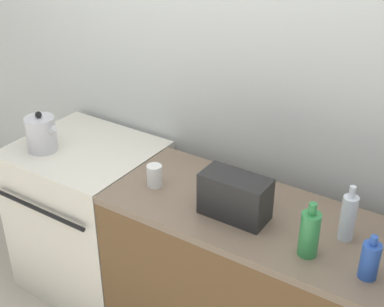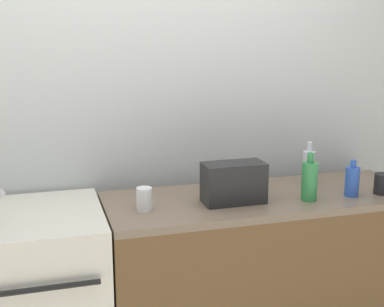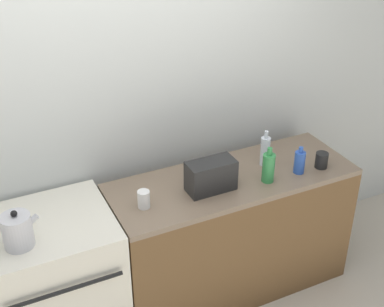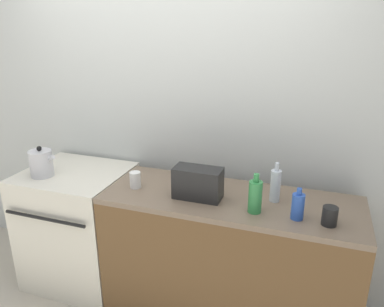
% 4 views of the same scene
% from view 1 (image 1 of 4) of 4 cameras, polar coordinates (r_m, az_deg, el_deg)
% --- Properties ---
extents(wall_back, '(8.00, 0.05, 2.60)m').
position_cam_1_polar(wall_back, '(2.74, 2.83, 7.58)').
color(wall_back, silver).
rests_on(wall_back, ground_plane).
extents(stove, '(0.75, 0.70, 0.92)m').
position_cam_1_polar(stove, '(3.20, -10.77, -6.45)').
color(stove, silver).
rests_on(stove, ground_plane).
extents(counter_block, '(1.63, 0.59, 0.92)m').
position_cam_1_polar(counter_block, '(2.65, 8.68, -15.32)').
color(counter_block, brown).
rests_on(counter_block, ground_plane).
extents(kettle, '(0.20, 0.16, 0.22)m').
position_cam_1_polar(kettle, '(2.96, -15.77, 2.04)').
color(kettle, silver).
rests_on(kettle, stove).
extents(toaster, '(0.30, 0.15, 0.20)m').
position_cam_1_polar(toaster, '(2.32, 4.60, -4.58)').
color(toaster, black).
rests_on(toaster, counter_block).
extents(bottle_green, '(0.08, 0.08, 0.24)m').
position_cam_1_polar(bottle_green, '(2.15, 12.41, -8.32)').
color(bottle_green, '#338C47').
rests_on(bottle_green, counter_block).
extents(bottle_blue, '(0.07, 0.07, 0.19)m').
position_cam_1_polar(bottle_blue, '(2.12, 18.44, -10.73)').
color(bottle_blue, '#2D56B7').
rests_on(bottle_blue, counter_block).
extents(bottle_clear, '(0.06, 0.06, 0.25)m').
position_cam_1_polar(bottle_clear, '(2.27, 16.32, -6.53)').
color(bottle_clear, silver).
rests_on(bottle_clear, counter_block).
extents(cup_white, '(0.07, 0.07, 0.11)m').
position_cam_1_polar(cup_white, '(2.56, -4.02, -2.38)').
color(cup_white, white).
rests_on(cup_white, counter_block).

